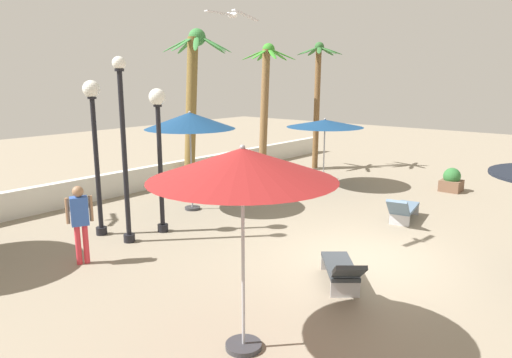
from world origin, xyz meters
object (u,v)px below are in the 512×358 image
at_px(palm_tree_0, 265,94).
at_px(guest_1, 80,217).
at_px(lamp_post_0, 124,142).
at_px(patio_umbrella_2, 325,124).
at_px(patio_umbrella_0, 190,121).
at_px(planter, 452,181).
at_px(lamp_post_1, 95,133).
at_px(patio_umbrella_1, 242,166).
at_px(lounge_chair_1, 342,269).
at_px(palm_tree_2, 318,91).
at_px(lounge_chair_0, 403,209).
at_px(palm_tree_1, 193,90).
at_px(lamp_post_2, 159,137).
at_px(seagull_1, 232,15).

bearing_deg(palm_tree_0, guest_1, -162.21).
bearing_deg(lamp_post_0, patio_umbrella_2, -3.56).
bearing_deg(patio_umbrella_0, planter, -35.68).
bearing_deg(lamp_post_1, guest_1, -133.99).
bearing_deg(patio_umbrella_2, guest_1, 179.27).
xyz_separation_m(patio_umbrella_1, lounge_chair_1, (2.79, -0.10, -2.42)).
distance_m(palm_tree_2, planter, 6.93).
relative_size(patio_umbrella_0, palm_tree_0, 0.56).
bearing_deg(lounge_chair_0, palm_tree_0, 65.90).
relative_size(patio_umbrella_1, patio_umbrella_2, 1.11).
height_order(lounge_chair_1, planter, planter).
bearing_deg(guest_1, palm_tree_2, 9.35).
distance_m(palm_tree_0, lounge_chair_0, 8.91).
bearing_deg(palm_tree_0, lounge_chair_0, -114.10).
height_order(palm_tree_1, lamp_post_1, palm_tree_1).
bearing_deg(lamp_post_2, guest_1, -171.70).
bearing_deg(lounge_chair_1, patio_umbrella_1, 178.01).
bearing_deg(planter, patio_umbrella_2, 119.91).
distance_m(palm_tree_2, lounge_chair_0, 8.82).
bearing_deg(lounge_chair_1, palm_tree_1, 62.88).
relative_size(lamp_post_2, lounge_chair_0, 1.92).
distance_m(palm_tree_0, guest_1, 11.62).
bearing_deg(palm_tree_1, patio_umbrella_0, -134.85).
bearing_deg(lamp_post_2, palm_tree_1, 38.11).
relative_size(lamp_post_0, lamp_post_1, 1.14).
xyz_separation_m(patio_umbrella_0, palm_tree_0, (6.34, 2.13, 0.58)).
bearing_deg(guest_1, palm_tree_1, 29.08).
xyz_separation_m(palm_tree_0, planter, (1.22, -7.56, -2.92)).
xyz_separation_m(lamp_post_2, guest_1, (-2.54, -0.37, -1.47)).
bearing_deg(guest_1, lounge_chair_1, -63.20).
bearing_deg(planter, guest_1, 161.34).
xyz_separation_m(lamp_post_2, seagull_1, (0.24, -2.35, 2.79)).
bearing_deg(seagull_1, lamp_post_2, 95.72).
height_order(palm_tree_0, seagull_1, seagull_1).
relative_size(palm_tree_1, seagull_1, 4.35).
bearing_deg(lamp_post_0, lamp_post_2, -1.16).
xyz_separation_m(patio_umbrella_2, lounge_chair_0, (-2.38, -4.07, -1.95)).
relative_size(patio_umbrella_2, lamp_post_0, 0.63).
distance_m(palm_tree_0, lamp_post_1, 9.73).
bearing_deg(planter, seagull_1, 167.30).
bearing_deg(lamp_post_0, lounge_chair_1, -79.15).
relative_size(patio_umbrella_2, lamp_post_1, 0.71).
relative_size(lounge_chair_0, seagull_1, 1.47).
xyz_separation_m(patio_umbrella_0, lamp_post_1, (-3.15, 0.07, -0.08)).
bearing_deg(palm_tree_1, lamp_post_1, -156.16).
relative_size(lamp_post_2, lounge_chair_1, 2.08).
bearing_deg(patio_umbrella_1, palm_tree_0, 37.01).
xyz_separation_m(palm_tree_0, palm_tree_2, (1.93, -1.38, 0.13)).
distance_m(lamp_post_1, lounge_chair_0, 8.56).
bearing_deg(palm_tree_1, planter, -58.28).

